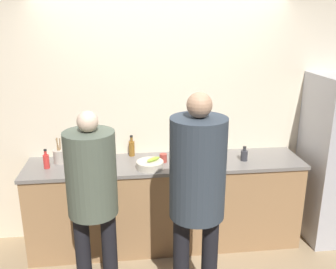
{
  "coord_description": "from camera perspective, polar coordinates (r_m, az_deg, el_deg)",
  "views": [
    {
      "loc": [
        -0.39,
        -3.14,
        2.34
      ],
      "look_at": [
        0.0,
        0.14,
        1.28
      ],
      "focal_mm": 40.0,
      "sensor_mm": 36.0,
      "label": 1
    }
  ],
  "objects": [
    {
      "name": "fruit_bowl",
      "position": [
        3.61,
        -2.74,
        -4.59
      ],
      "size": [
        0.26,
        0.26,
        0.11
      ],
      "color": "beige",
      "rests_on": "counter"
    },
    {
      "name": "wall_back",
      "position": [
        3.95,
        -0.87,
        2.51
      ],
      "size": [
        5.2,
        0.06,
        2.6
      ],
      "color": "beige",
      "rests_on": "ground_plane"
    },
    {
      "name": "bottle_amber",
      "position": [
        3.92,
        -5.55,
        -2.03
      ],
      "size": [
        0.06,
        0.06,
        0.22
      ],
      "color": "brown",
      "rests_on": "counter"
    },
    {
      "name": "bottle_dark",
      "position": [
        3.86,
        11.53,
        -3.07
      ],
      "size": [
        0.07,
        0.07,
        0.15
      ],
      "color": "#333338",
      "rests_on": "counter"
    },
    {
      "name": "cup_red",
      "position": [
        3.75,
        -0.72,
        -3.59
      ],
      "size": [
        0.07,
        0.07,
        0.08
      ],
      "color": "#A33D33",
      "rests_on": "counter"
    },
    {
      "name": "person_center",
      "position": [
        2.82,
        4.5,
        -7.51
      ],
      "size": [
        0.42,
        0.42,
        1.83
      ],
      "color": "black",
      "rests_on": "ground_plane"
    },
    {
      "name": "person_left",
      "position": [
        3.09,
        -11.5,
        -7.95
      ],
      "size": [
        0.4,
        0.4,
        1.65
      ],
      "color": "black",
      "rests_on": "ground_plane"
    },
    {
      "name": "utensil_crock",
      "position": [
        3.87,
        -16.19,
        -3.19
      ],
      "size": [
        0.12,
        0.12,
        0.26
      ],
      "color": "#ADA393",
      "rests_on": "counter"
    },
    {
      "name": "counter",
      "position": [
        3.98,
        -0.36,
        -10.3
      ],
      "size": [
        2.78,
        0.63,
        0.93
      ],
      "color": "#9E754C",
      "rests_on": "ground_plane"
    },
    {
      "name": "cup_white",
      "position": [
        3.76,
        -12.91,
        -4.01
      ],
      "size": [
        0.09,
        0.09,
        0.09
      ],
      "color": "white",
      "rests_on": "counter"
    },
    {
      "name": "ground_plane",
      "position": [
        3.94,
        0.25,
        -18.69
      ],
      "size": [
        14.0,
        14.0,
        0.0
      ],
      "primitive_type": "plane",
      "color": "#9E8460"
    },
    {
      "name": "bottle_red",
      "position": [
        3.78,
        -18.06,
        -3.83
      ],
      "size": [
        0.06,
        0.06,
        0.19
      ],
      "color": "red",
      "rests_on": "counter"
    }
  ]
}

